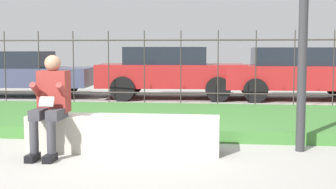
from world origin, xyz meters
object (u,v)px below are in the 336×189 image
car_parked_left (8,72)px  car_parked_right (298,72)px  person_seated_reader (51,100)px  car_parked_center (170,71)px  stone_bench (123,136)px

car_parked_left → car_parked_right: size_ratio=1.20×
person_seated_reader → car_parked_left: (-3.94, 7.06, 0.00)m
person_seated_reader → car_parked_right: bearing=59.9°
person_seated_reader → car_parked_center: 7.18m
car_parked_center → car_parked_right: car_parked_center is taller
person_seated_reader → car_parked_left: 8.08m
stone_bench → person_seated_reader: (-0.88, -0.28, 0.49)m
stone_bench → person_seated_reader: 1.04m
stone_bench → car_parked_right: (3.30, 6.94, 0.53)m
car_parked_center → car_parked_left: size_ratio=0.85×
person_seated_reader → car_parked_center: car_parked_center is taller
car_parked_right → car_parked_center: bearing=-179.8°
car_parked_center → stone_bench: bearing=-92.1°
car_parked_left → car_parked_right: 8.13m
person_seated_reader → car_parked_left: size_ratio=0.27×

